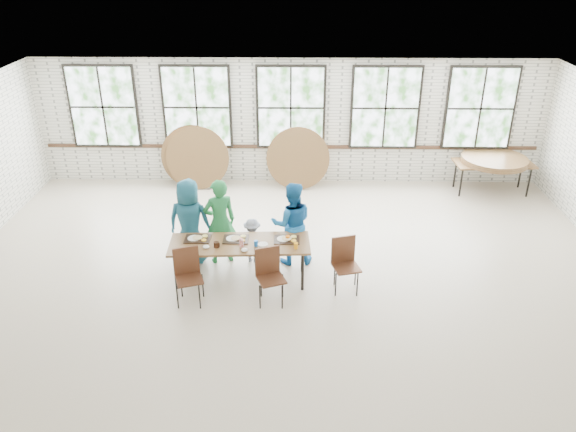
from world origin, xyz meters
name	(u,v)px	position (x,y,z in m)	size (l,w,h in m)	color
room	(291,109)	(0.00, 4.44, 1.83)	(12.00, 12.00, 12.00)	#B6A691
dining_table	(240,246)	(-0.82, -0.03, 0.69)	(2.44, 0.92, 0.74)	brown
chair_near_left	(188,271)	(-1.62, -0.64, 0.56)	(0.53, 0.52, 0.95)	#4D2A19
chair_near_right	(269,271)	(-0.29, -0.62, 0.56)	(0.54, 0.53, 0.95)	#4D2A19
chair_spare	(345,259)	(0.97, -0.24, 0.56)	(0.51, 0.50, 0.95)	#4D2A19
adult_teal	(190,222)	(-1.79, 0.62, 0.81)	(0.79, 0.52, 1.62)	#1C5E6D
adult_green	(220,222)	(-1.24, 0.62, 0.82)	(0.60, 0.39, 1.63)	#1E7038
toddler	(252,240)	(-0.66, 0.62, 0.43)	(0.56, 0.32, 0.86)	#121B3B
adult_blue	(292,223)	(0.06, 0.62, 0.79)	(0.77, 0.60, 1.58)	#1862A9
storage_table	(494,165)	(4.74, 3.90, 0.69)	(1.84, 0.85, 0.74)	brown
tabletop_clutter	(245,242)	(-0.73, -0.05, 0.77)	(1.99, 0.62, 0.11)	black
round_tops_stacked	(494,160)	(4.74, 3.90, 0.80)	(1.50, 1.50, 0.13)	brown
round_tops_leaning	(229,158)	(-1.46, 4.13, 0.73)	(4.03, 0.46, 1.48)	brown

